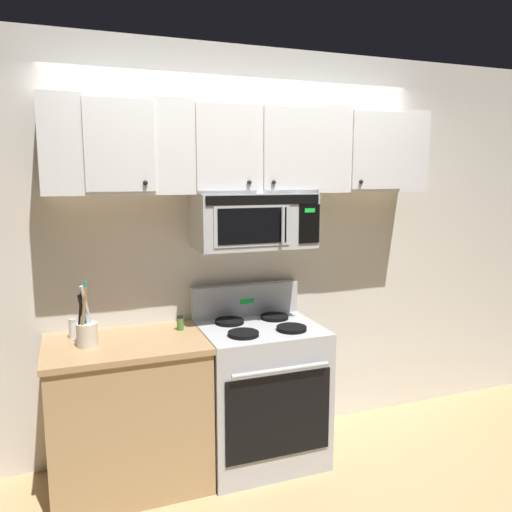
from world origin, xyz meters
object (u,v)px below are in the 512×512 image
object	(u,v)px
stove_range	(259,390)
over_range_microwave	(253,220)
spice_jar	(180,323)
utensil_crock_cream	(87,329)
salt_shaker	(73,329)

from	to	relation	value
stove_range	over_range_microwave	xyz separation A→B (m)	(-0.00, 0.12, 1.11)
over_range_microwave	spice_jar	world-z (taller)	over_range_microwave
stove_range	spice_jar	distance (m)	0.69
stove_range	over_range_microwave	bearing A→B (deg)	90.14
utensil_crock_cream	spice_jar	size ratio (longest dim) A/B	4.05
stove_range	utensil_crock_cream	xyz separation A→B (m)	(-1.05, -0.02, 0.53)
utensil_crock_cream	salt_shaker	xyz separation A→B (m)	(-0.07, 0.18, -0.04)
salt_shaker	stove_range	bearing A→B (deg)	-8.48
utensil_crock_cream	salt_shaker	bearing A→B (deg)	111.54
over_range_microwave	utensil_crock_cream	bearing A→B (deg)	-172.81
stove_range	spice_jar	xyz separation A→B (m)	(-0.49, 0.10, 0.48)
utensil_crock_cream	salt_shaker	size ratio (longest dim) A/B	3.25
stove_range	salt_shaker	xyz separation A→B (m)	(-1.13, 0.17, 0.49)
stove_range	over_range_microwave	size ratio (longest dim) A/B	1.47
stove_range	spice_jar	size ratio (longest dim) A/B	11.99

